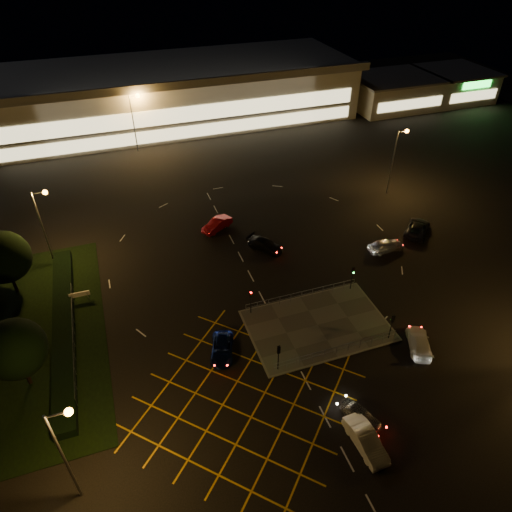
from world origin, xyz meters
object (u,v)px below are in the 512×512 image
object	(u,v)px
signal_nw	(251,297)
car_queue_white	(366,440)
signal_ne	(353,273)
car_right_silver	(386,245)
signal_se	(392,322)
car_near_silver	(361,416)
car_left_blue	(222,349)
car_far_dkgrey	(265,245)
signal_sw	(279,353)
car_east_grey	(417,228)
car_circ_red	(217,224)
car_approach_white	(419,342)

from	to	relation	value
signal_nw	car_queue_white	bearing A→B (deg)	-77.42
signal_ne	car_right_silver	size ratio (longest dim) A/B	0.68
signal_se	signal_nw	xyz separation A→B (m)	(-12.00, 7.99, 0.00)
signal_ne	car_near_silver	world-z (taller)	signal_ne
car_near_silver	car_left_blue	distance (m)	14.25
car_right_silver	signal_se	bearing A→B (deg)	148.95
signal_nw	car_left_blue	world-z (taller)	signal_nw
car_left_blue	car_right_silver	size ratio (longest dim) A/B	0.99
car_left_blue	car_far_dkgrey	distance (m)	17.79
car_near_silver	car_left_blue	xyz separation A→B (m)	(-9.12, 10.95, 0.01)
signal_ne	car_left_blue	xyz separation A→B (m)	(-16.41, -4.30, -1.73)
car_right_silver	signal_ne	bearing A→B (deg)	123.37
signal_sw	car_far_dkgrey	bearing A→B (deg)	-106.40
signal_nw	car_east_grey	bearing A→B (deg)	15.80
car_near_silver	car_circ_red	distance (m)	32.43
signal_se	car_queue_white	bearing A→B (deg)	49.25
car_approach_white	signal_sw	bearing A→B (deg)	17.00
signal_nw	car_approach_white	world-z (taller)	signal_nw
signal_sw	signal_ne	distance (m)	14.41
car_far_dkgrey	car_right_silver	xyz separation A→B (m)	(14.37, -5.27, 0.09)
car_queue_white	car_right_silver	distance (m)	27.68
car_far_dkgrey	car_near_silver	bearing A→B (deg)	-128.78
car_near_silver	car_queue_white	distance (m)	2.32
car_right_silver	car_east_grey	size ratio (longest dim) A/B	0.83
car_circ_red	car_east_grey	bearing A→B (deg)	38.13
car_right_silver	car_east_grey	bearing A→B (deg)	-71.58
car_east_grey	car_approach_white	bearing A→B (deg)	102.99
signal_ne	car_east_grey	bearing A→B (deg)	27.75
signal_nw	car_east_grey	xyz separation A→B (m)	(25.97, 7.35, -1.59)
car_near_silver	car_east_grey	world-z (taller)	car_east_grey
car_circ_red	car_queue_white	bearing A→B (deg)	-25.91
car_far_dkgrey	car_east_grey	distance (m)	20.77
car_circ_red	car_right_silver	bearing A→B (deg)	27.34
signal_nw	car_near_silver	world-z (taller)	signal_nw
car_left_blue	car_circ_red	world-z (taller)	car_circ_red
signal_ne	car_left_blue	world-z (taller)	signal_ne
car_right_silver	car_far_dkgrey	bearing A→B (deg)	69.37
signal_sw	car_approach_white	bearing A→B (deg)	172.22
car_queue_white	car_left_blue	world-z (taller)	car_queue_white
signal_nw	car_approach_white	xyz separation A→B (m)	(14.18, -9.92, -1.67)
car_near_silver	car_queue_white	world-z (taller)	car_queue_white
car_left_blue	signal_nw	bearing A→B (deg)	62.78
signal_sw	car_right_silver	size ratio (longest dim) A/B	0.68
car_left_blue	car_circ_red	distance (m)	21.90
car_far_dkgrey	car_right_silver	distance (m)	15.30
signal_ne	car_queue_white	bearing A→B (deg)	-115.00
signal_sw	car_near_silver	bearing A→B (deg)	122.97
car_queue_white	car_right_silver	xyz separation A→B (m)	(15.92, 22.65, 0.01)
signal_ne	car_near_silver	bearing A→B (deg)	-115.54
car_left_blue	car_far_dkgrey	world-z (taller)	car_far_dkgrey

